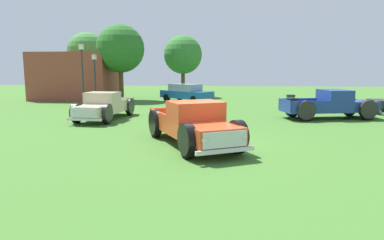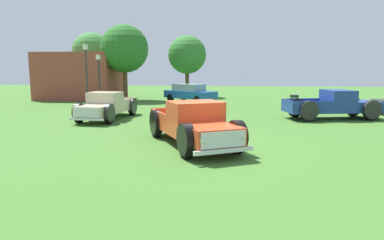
{
  "view_description": "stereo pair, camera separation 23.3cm",
  "coord_description": "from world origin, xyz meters",
  "px_view_note": "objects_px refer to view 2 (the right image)",
  "views": [
    {
      "loc": [
        0.51,
        -12.12,
        2.79
      ],
      "look_at": [
        -0.6,
        0.2,
        0.9
      ],
      "focal_mm": 32.45,
      "sensor_mm": 36.0,
      "label": 1
    },
    {
      "loc": [
        0.74,
        -12.1,
        2.79
      ],
      "look_at": [
        -0.6,
        0.2,
        0.9
      ],
      "focal_mm": 32.45,
      "sensor_mm": 36.0,
      "label": 2
    }
  ],
  "objects_px": {
    "lamp_post_near": "(99,78)",
    "oak_tree_center": "(187,55)",
    "pickup_truck_behind_right": "(105,107)",
    "oak_tree_east": "(124,49)",
    "oak_tree_west": "(92,52)",
    "pickup_truck_behind_left": "(338,105)",
    "trash_can": "(294,102)",
    "sedan_distant_a": "(190,93)",
    "lamp_post_far": "(87,73)",
    "pickup_truck_foreground": "(196,125)"
  },
  "relations": [
    {
      "from": "pickup_truck_foreground",
      "to": "lamp_post_near",
      "type": "relative_size",
      "value": 1.45
    },
    {
      "from": "oak_tree_east",
      "to": "oak_tree_west",
      "type": "bearing_deg",
      "value": 141.5
    },
    {
      "from": "pickup_truck_behind_left",
      "to": "oak_tree_west",
      "type": "height_order",
      "value": "oak_tree_west"
    },
    {
      "from": "pickup_truck_behind_right",
      "to": "oak_tree_west",
      "type": "xyz_separation_m",
      "value": [
        -6.33,
        14.14,
        3.46
      ]
    },
    {
      "from": "pickup_truck_behind_right",
      "to": "trash_can",
      "type": "distance_m",
      "value": 12.45
    },
    {
      "from": "sedan_distant_a",
      "to": "oak_tree_east",
      "type": "relative_size",
      "value": 0.72
    },
    {
      "from": "pickup_truck_behind_left",
      "to": "sedan_distant_a",
      "type": "xyz_separation_m",
      "value": [
        -9.09,
        8.36,
        0.01
      ]
    },
    {
      "from": "pickup_truck_behind_right",
      "to": "oak_tree_east",
      "type": "distance_m",
      "value": 11.6
    },
    {
      "from": "trash_can",
      "to": "oak_tree_west",
      "type": "distance_m",
      "value": 19.42
    },
    {
      "from": "oak_tree_west",
      "to": "oak_tree_center",
      "type": "distance_m",
      "value": 8.95
    },
    {
      "from": "pickup_truck_foreground",
      "to": "sedan_distant_a",
      "type": "bearing_deg",
      "value": 97.35
    },
    {
      "from": "pickup_truck_foreground",
      "to": "lamp_post_far",
      "type": "distance_m",
      "value": 15.85
    },
    {
      "from": "sedan_distant_a",
      "to": "pickup_truck_behind_left",
      "type": "bearing_deg",
      "value": -42.59
    },
    {
      "from": "sedan_distant_a",
      "to": "trash_can",
      "type": "relative_size",
      "value": 4.77
    },
    {
      "from": "lamp_post_near",
      "to": "trash_can",
      "type": "relative_size",
      "value": 3.99
    },
    {
      "from": "trash_can",
      "to": "pickup_truck_behind_right",
      "type": "bearing_deg",
      "value": -151.26
    },
    {
      "from": "sedan_distant_a",
      "to": "lamp_post_far",
      "type": "height_order",
      "value": "lamp_post_far"
    },
    {
      "from": "lamp_post_far",
      "to": "oak_tree_center",
      "type": "distance_m",
      "value": 10.56
    },
    {
      "from": "pickup_truck_behind_right",
      "to": "sedan_distant_a",
      "type": "xyz_separation_m",
      "value": [
        3.4,
        10.05,
        0.05
      ]
    },
    {
      "from": "oak_tree_west",
      "to": "pickup_truck_foreground",
      "type": "bearing_deg",
      "value": -59.44
    },
    {
      "from": "pickup_truck_behind_left",
      "to": "lamp_post_near",
      "type": "xyz_separation_m",
      "value": [
        -15.93,
        6.53,
        1.24
      ]
    },
    {
      "from": "pickup_truck_behind_right",
      "to": "oak_tree_center",
      "type": "height_order",
      "value": "oak_tree_center"
    },
    {
      "from": "lamp_post_near",
      "to": "oak_tree_center",
      "type": "bearing_deg",
      "value": 49.04
    },
    {
      "from": "oak_tree_east",
      "to": "oak_tree_center",
      "type": "relative_size",
      "value": 1.09
    },
    {
      "from": "pickup_truck_foreground",
      "to": "pickup_truck_behind_left",
      "type": "bearing_deg",
      "value": 46.77
    },
    {
      "from": "lamp_post_far",
      "to": "lamp_post_near",
      "type": "bearing_deg",
      "value": 71.63
    },
    {
      "from": "sedan_distant_a",
      "to": "lamp_post_far",
      "type": "xyz_separation_m",
      "value": [
        -7.27,
        -3.13,
        1.59
      ]
    },
    {
      "from": "lamp_post_near",
      "to": "lamp_post_far",
      "type": "relative_size",
      "value": 0.85
    },
    {
      "from": "oak_tree_east",
      "to": "trash_can",
      "type": "bearing_deg",
      "value": -20.28
    },
    {
      "from": "trash_can",
      "to": "oak_tree_west",
      "type": "height_order",
      "value": "oak_tree_west"
    },
    {
      "from": "pickup_truck_foreground",
      "to": "pickup_truck_behind_right",
      "type": "xyz_separation_m",
      "value": [
        -5.44,
        5.8,
        -0.06
      ]
    },
    {
      "from": "sedan_distant_a",
      "to": "oak_tree_center",
      "type": "relative_size",
      "value": 0.79
    },
    {
      "from": "pickup_truck_behind_left",
      "to": "lamp_post_far",
      "type": "xyz_separation_m",
      "value": [
        -16.36,
        5.23,
        1.6
      ]
    },
    {
      "from": "sedan_distant_a",
      "to": "oak_tree_west",
      "type": "bearing_deg",
      "value": 157.24
    },
    {
      "from": "pickup_truck_foreground",
      "to": "oak_tree_center",
      "type": "xyz_separation_m",
      "value": [
        -2.88,
        20.94,
        3.16
      ]
    },
    {
      "from": "lamp_post_near",
      "to": "oak_tree_center",
      "type": "xyz_separation_m",
      "value": [
        6.0,
        6.91,
        1.94
      ]
    },
    {
      "from": "pickup_truck_behind_left",
      "to": "trash_can",
      "type": "xyz_separation_m",
      "value": [
        -1.58,
        4.29,
        -0.27
      ]
    },
    {
      "from": "pickup_truck_behind_left",
      "to": "sedan_distant_a",
      "type": "bearing_deg",
      "value": 137.41
    },
    {
      "from": "pickup_truck_behind_right",
      "to": "sedan_distant_a",
      "type": "relative_size",
      "value": 1.09
    },
    {
      "from": "lamp_post_near",
      "to": "lamp_post_far",
      "type": "distance_m",
      "value": 1.42
    },
    {
      "from": "lamp_post_near",
      "to": "oak_tree_east",
      "type": "bearing_deg",
      "value": 63.59
    },
    {
      "from": "sedan_distant_a",
      "to": "trash_can",
      "type": "xyz_separation_m",
      "value": [
        7.51,
        -4.07,
        -0.28
      ]
    },
    {
      "from": "pickup_truck_foreground",
      "to": "oak_tree_west",
      "type": "relative_size",
      "value": 0.92
    },
    {
      "from": "oak_tree_west",
      "to": "pickup_truck_behind_right",
      "type": "bearing_deg",
      "value": -65.88
    },
    {
      "from": "pickup_truck_behind_right",
      "to": "oak_tree_center",
      "type": "bearing_deg",
      "value": 80.4
    },
    {
      "from": "pickup_truck_behind_right",
      "to": "sedan_distant_a",
      "type": "distance_m",
      "value": 10.61
    },
    {
      "from": "oak_tree_west",
      "to": "lamp_post_far",
      "type": "bearing_deg",
      "value": -71.19
    },
    {
      "from": "pickup_truck_behind_left",
      "to": "sedan_distant_a",
      "type": "height_order",
      "value": "pickup_truck_behind_left"
    },
    {
      "from": "sedan_distant_a",
      "to": "oak_tree_west",
      "type": "height_order",
      "value": "oak_tree_west"
    },
    {
      "from": "lamp_post_near",
      "to": "trash_can",
      "type": "distance_m",
      "value": 14.61
    }
  ]
}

